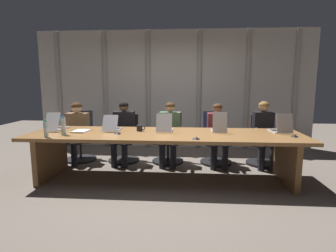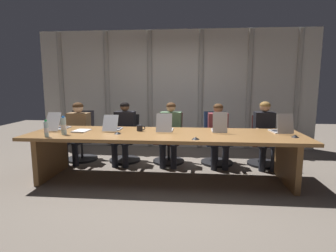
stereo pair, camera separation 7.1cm
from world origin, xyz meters
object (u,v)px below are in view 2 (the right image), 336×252
at_px(office_chair_left_end, 82,142).
at_px(person_right_end, 265,130).
at_px(office_chair_left_mid, 125,143).
at_px(conference_mic_right_side, 118,133).
at_px(laptop_left_mid, 113,127).
at_px(office_chair_right_end, 264,146).
at_px(water_bottle_primary, 64,126).
at_px(spiral_notepad, 81,131).
at_px(coffee_mug_near, 140,128).
at_px(person_left_end, 77,128).
at_px(person_right_mid, 218,131).
at_px(conference_mic_left_side, 295,136).
at_px(person_center, 170,130).
at_px(laptop_left_end, 58,126).
at_px(laptop_center, 165,128).
at_px(water_bottle_secondary, 46,129).
at_px(office_chair_center, 169,144).
at_px(conference_mic_middle, 196,138).
at_px(office_chair_right_mid, 217,144).
at_px(laptop_right_end, 281,129).
at_px(person_left_mid, 124,129).
at_px(laptop_right_mid, 219,128).

height_order(office_chair_left_end, person_right_end, person_right_end).
bearing_deg(office_chair_left_mid, conference_mic_right_side, 17.60).
distance_m(laptop_left_mid, conference_mic_right_side, 0.36).
bearing_deg(office_chair_right_end, water_bottle_primary, -63.47).
bearing_deg(spiral_notepad, coffee_mug_near, 11.54).
xyz_separation_m(person_left_end, coffee_mug_near, (1.37, -0.70, 0.14)).
distance_m(person_right_mid, conference_mic_left_side, 1.42).
distance_m(office_chair_right_end, conference_mic_left_side, 1.25).
xyz_separation_m(person_center, spiral_notepad, (-1.37, -0.82, 0.10)).
relative_size(laptop_left_end, office_chair_right_end, 0.56).
relative_size(conference_mic_left_side, conference_mic_right_side, 1.00).
xyz_separation_m(laptop_center, conference_mic_left_side, (1.91, -0.33, -0.04)).
xyz_separation_m(water_bottle_primary, water_bottle_secondary, (-0.16, -0.21, -0.01)).
xyz_separation_m(conference_mic_left_side, conference_mic_right_side, (-2.61, 0.02, 0.00)).
bearing_deg(laptop_left_mid, office_chair_left_mid, -1.01).
relative_size(office_chair_center, spiral_notepad, 2.95).
bearing_deg(office_chair_center, conference_mic_middle, 27.70).
bearing_deg(coffee_mug_near, laptop_left_mid, 176.17).
bearing_deg(water_bottle_primary, coffee_mug_near, 20.86).
bearing_deg(person_right_end, office_chair_right_mid, -101.84).
distance_m(office_chair_center, office_chair_right_end, 1.79).
xyz_separation_m(person_right_end, water_bottle_primary, (-3.24, -1.11, 0.21)).
distance_m(laptop_right_end, person_left_mid, 2.76).
distance_m(person_center, person_right_end, 1.72).
bearing_deg(spiral_notepad, water_bottle_secondary, -117.73).
bearing_deg(office_chair_left_mid, laptop_left_end, -38.38).
bearing_deg(laptop_left_mid, conference_mic_left_side, -98.61).
height_order(laptop_left_mid, office_chair_left_end, laptop_left_mid).
bearing_deg(office_chair_left_end, laptop_center, 54.98).
bearing_deg(conference_mic_right_side, person_center, 53.69).
xyz_separation_m(laptop_center, person_right_mid, (0.91, 0.68, -0.17)).
distance_m(laptop_center, person_right_end, 1.88).
distance_m(laptop_center, office_chair_right_end, 2.03).
xyz_separation_m(office_chair_right_mid, person_left_end, (-2.68, -0.16, 0.30)).
relative_size(laptop_left_end, office_chair_right_mid, 0.52).
xyz_separation_m(laptop_left_mid, office_chair_right_end, (2.65, 0.82, -0.46)).
distance_m(person_center, water_bottle_secondary, 2.14).
bearing_deg(conference_mic_left_side, office_chair_right_mid, 130.69).
distance_m(water_bottle_primary, conference_mic_right_side, 0.81).
relative_size(person_right_end, spiral_notepad, 3.72).
xyz_separation_m(coffee_mug_near, conference_mic_right_side, (-0.29, -0.29, -0.03)).
bearing_deg(spiral_notepad, laptop_right_mid, 8.27).
xyz_separation_m(laptop_left_mid, conference_mic_right_side, (0.17, -0.32, -0.03)).
bearing_deg(office_chair_right_mid, conference_mic_right_side, -62.86).
distance_m(laptop_right_mid, office_chair_left_mid, 1.97).
bearing_deg(laptop_left_mid, laptop_right_end, -91.29).
height_order(laptop_left_end, office_chair_right_end, laptop_left_end).
bearing_deg(water_bottle_primary, office_chair_left_mid, 63.96).
bearing_deg(person_left_end, office_chair_left_mid, 104.02).
bearing_deg(person_right_end, conference_mic_left_side, 8.15).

